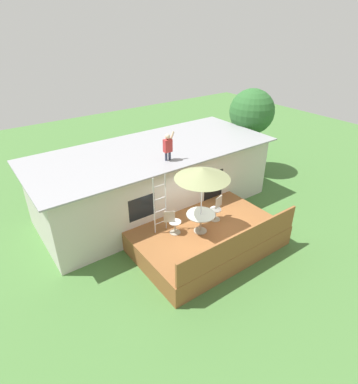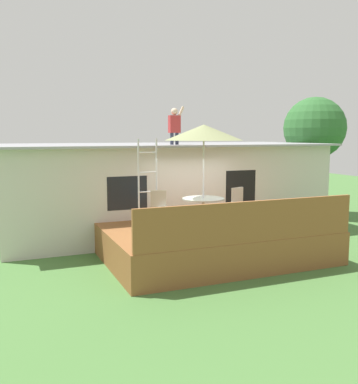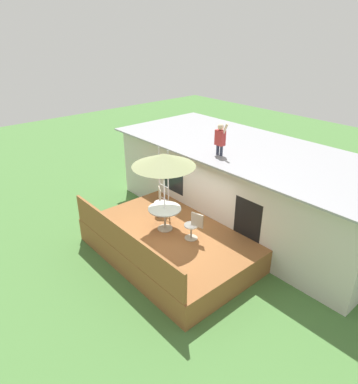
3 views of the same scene
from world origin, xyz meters
The scene contains 11 objects.
ground_plane centered at (0.00, 0.00, 0.00)m, with size 40.00×40.00×0.00m, color #477538.
house centered at (0.00, 3.60, 1.41)m, with size 10.50×4.50×2.81m.
deck centered at (0.00, 0.00, 0.40)m, with size 5.38×3.60×0.80m, color brown.
deck_railing centered at (0.00, -1.75, 1.25)m, with size 5.28×0.08×0.90m, color brown.
patio_table centered at (-0.30, 0.01, 1.39)m, with size 1.04×1.04×0.74m.
patio_umbrella centered at (-0.30, 0.01, 3.15)m, with size 1.90×1.90×2.54m.
step_ladder centered at (-1.44, 0.90, 1.90)m, with size 0.52×0.04×2.20m.
person_figure centered at (-0.15, 2.25, 3.42)m, with size 0.47×0.20×1.11m.
patio_chair_left centered at (-1.16, 0.51, 1.26)m, with size 0.58×0.44×0.92m.
patio_chair_right centered at (0.72, 0.28, 1.26)m, with size 0.61×0.44×0.92m.
backyard_tree centered at (6.23, 3.89, 3.31)m, with size 2.33×2.33×4.52m.
Camera 2 is at (-4.91, -9.60, 3.09)m, focal length 40.84 mm.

